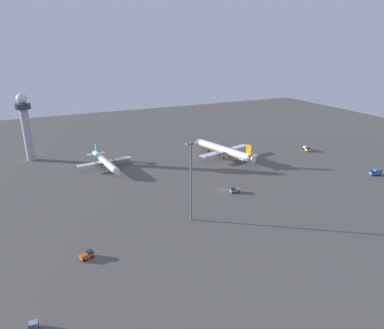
{
  "coord_description": "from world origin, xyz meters",
  "views": [
    {
      "loc": [
        -72.79,
        -123.45,
        62.92
      ],
      "look_at": [
        -3.37,
        26.63,
        4.0
      ],
      "focal_mm": 32.14,
      "sensor_mm": 36.0,
      "label": 1
    }
  ],
  "objects_px": {
    "catering_truck": "(376,172)",
    "fuel_truck": "(307,149)",
    "airplane_terminal_side": "(224,150)",
    "baggage_tractor": "(33,329)",
    "cargo_loader": "(87,255)",
    "maintenance_van": "(235,190)",
    "airplane_taxiway_distant": "(105,162)",
    "apron_light_central": "(191,178)",
    "control_tower": "(25,122)"
  },
  "relations": [
    {
      "from": "catering_truck",
      "to": "fuel_truck",
      "type": "height_order",
      "value": "catering_truck"
    },
    {
      "from": "airplane_terminal_side",
      "to": "baggage_tractor",
      "type": "bearing_deg",
      "value": -152.91
    },
    {
      "from": "airplane_terminal_side",
      "to": "cargo_loader",
      "type": "height_order",
      "value": "airplane_terminal_side"
    },
    {
      "from": "maintenance_van",
      "to": "cargo_loader",
      "type": "bearing_deg",
      "value": 117.08
    },
    {
      "from": "maintenance_van",
      "to": "fuel_truck",
      "type": "height_order",
      "value": "fuel_truck"
    },
    {
      "from": "airplane_taxiway_distant",
      "to": "apron_light_central",
      "type": "bearing_deg",
      "value": 97.19
    },
    {
      "from": "airplane_taxiway_distant",
      "to": "fuel_truck",
      "type": "distance_m",
      "value": 120.55
    },
    {
      "from": "apron_light_central",
      "to": "fuel_truck",
      "type": "bearing_deg",
      "value": 26.1
    },
    {
      "from": "apron_light_central",
      "to": "airplane_terminal_side",
      "type": "bearing_deg",
      "value": 50.9
    },
    {
      "from": "catering_truck",
      "to": "baggage_tractor",
      "type": "distance_m",
      "value": 162.53
    },
    {
      "from": "baggage_tractor",
      "to": "apron_light_central",
      "type": "xyz_separation_m",
      "value": [
        55.06,
        33.25,
        15.85
      ]
    },
    {
      "from": "cargo_loader",
      "to": "control_tower",
      "type": "bearing_deg",
      "value": 168.28
    },
    {
      "from": "control_tower",
      "to": "fuel_truck",
      "type": "bearing_deg",
      "value": -18.61
    },
    {
      "from": "fuel_truck",
      "to": "maintenance_van",
      "type": "bearing_deg",
      "value": 43.48
    },
    {
      "from": "airplane_terminal_side",
      "to": "cargo_loader",
      "type": "distance_m",
      "value": 111.27
    },
    {
      "from": "cargo_loader",
      "to": "fuel_truck",
      "type": "height_order",
      "value": "fuel_truck"
    },
    {
      "from": "catering_truck",
      "to": "airplane_taxiway_distant",
      "type": "bearing_deg",
      "value": 76.81
    },
    {
      "from": "airplane_taxiway_distant",
      "to": "apron_light_central",
      "type": "distance_m",
      "value": 73.93
    },
    {
      "from": "airplane_taxiway_distant",
      "to": "fuel_truck",
      "type": "xyz_separation_m",
      "value": [
        118.68,
        -21.03,
        -2.23
      ]
    },
    {
      "from": "airplane_terminal_side",
      "to": "airplane_taxiway_distant",
      "type": "distance_m",
      "value": 66.97
    },
    {
      "from": "control_tower",
      "to": "apron_light_central",
      "type": "xyz_separation_m",
      "value": [
        53.11,
        -101.38,
        -4.6
      ]
    },
    {
      "from": "control_tower",
      "to": "catering_truck",
      "type": "height_order",
      "value": "control_tower"
    },
    {
      "from": "airplane_terminal_side",
      "to": "apron_light_central",
      "type": "height_order",
      "value": "apron_light_central"
    },
    {
      "from": "control_tower",
      "to": "maintenance_van",
      "type": "bearing_deg",
      "value": -47.04
    },
    {
      "from": "control_tower",
      "to": "maintenance_van",
      "type": "xyz_separation_m",
      "value": [
        80.99,
        -86.98,
        -20.46
      ]
    },
    {
      "from": "maintenance_van",
      "to": "fuel_truck",
      "type": "relative_size",
      "value": 0.66
    },
    {
      "from": "airplane_terminal_side",
      "to": "baggage_tractor",
      "type": "height_order",
      "value": "airplane_terminal_side"
    },
    {
      "from": "apron_light_central",
      "to": "baggage_tractor",
      "type": "bearing_deg",
      "value": -148.88
    },
    {
      "from": "fuel_truck",
      "to": "baggage_tractor",
      "type": "height_order",
      "value": "fuel_truck"
    },
    {
      "from": "control_tower",
      "to": "baggage_tractor",
      "type": "height_order",
      "value": "control_tower"
    },
    {
      "from": "airplane_terminal_side",
      "to": "cargo_loader",
      "type": "xyz_separation_m",
      "value": [
        -87.72,
        -68.38,
        -3.23
      ]
    },
    {
      "from": "cargo_loader",
      "to": "apron_light_central",
      "type": "distance_m",
      "value": 43.29
    },
    {
      "from": "airplane_taxiway_distant",
      "to": "catering_truck",
      "type": "distance_m",
      "value": 138.58
    },
    {
      "from": "airplane_taxiway_distant",
      "to": "catering_truck",
      "type": "bearing_deg",
      "value": 143.99
    },
    {
      "from": "airplane_terminal_side",
      "to": "maintenance_van",
      "type": "relative_size",
      "value": 10.24
    },
    {
      "from": "fuel_truck",
      "to": "airplane_taxiway_distant",
      "type": "bearing_deg",
      "value": 7.81
    },
    {
      "from": "control_tower",
      "to": "cargo_loader",
      "type": "relative_size",
      "value": 8.22
    },
    {
      "from": "fuel_truck",
      "to": "apron_light_central",
      "type": "bearing_deg",
      "value": 43.95
    },
    {
      "from": "cargo_loader",
      "to": "baggage_tractor",
      "type": "bearing_deg",
      "value": -51.66
    },
    {
      "from": "maintenance_van",
      "to": "airplane_taxiway_distant",
      "type": "bearing_deg",
      "value": 47.08
    },
    {
      "from": "catering_truck",
      "to": "baggage_tractor",
      "type": "bearing_deg",
      "value": 118.85
    },
    {
      "from": "baggage_tractor",
      "to": "apron_light_central",
      "type": "distance_m",
      "value": 66.24
    },
    {
      "from": "fuel_truck",
      "to": "baggage_tractor",
      "type": "relative_size",
      "value": 1.54
    },
    {
      "from": "fuel_truck",
      "to": "apron_light_central",
      "type": "height_order",
      "value": "apron_light_central"
    },
    {
      "from": "airplane_terminal_side",
      "to": "airplane_taxiway_distant",
      "type": "xyz_separation_m",
      "value": [
        -66.07,
        10.95,
        -0.81
      ]
    },
    {
      "from": "fuel_truck",
      "to": "cargo_loader",
      "type": "bearing_deg",
      "value": 40.41
    },
    {
      "from": "airplane_taxiway_distant",
      "to": "maintenance_van",
      "type": "height_order",
      "value": "airplane_taxiway_distant"
    },
    {
      "from": "cargo_loader",
      "to": "maintenance_van",
      "type": "relative_size",
      "value": 1.04
    },
    {
      "from": "catering_truck",
      "to": "maintenance_van",
      "type": "xyz_separation_m",
      "value": [
        -75.48,
        11.37,
        -0.4
      ]
    },
    {
      "from": "control_tower",
      "to": "apron_light_central",
      "type": "relative_size",
      "value": 1.24
    }
  ]
}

